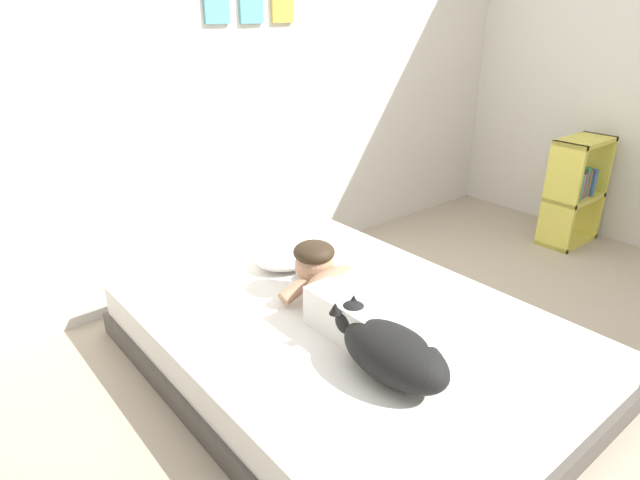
% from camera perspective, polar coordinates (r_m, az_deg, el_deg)
% --- Properties ---
extents(ground_plane, '(12.85, 12.85, 0.00)m').
position_cam_1_polar(ground_plane, '(2.66, 12.80, -13.46)').
color(ground_plane, tan).
extents(back_wall, '(4.43, 0.12, 2.50)m').
position_cam_1_polar(back_wall, '(3.30, -7.59, 17.71)').
color(back_wall, silver).
rests_on(back_wall, ground).
extents(bed, '(1.53, 2.05, 0.28)m').
position_cam_1_polar(bed, '(2.55, 2.73, -10.78)').
color(bed, '#4C4742').
rests_on(bed, ground).
extents(pillow, '(0.52, 0.32, 0.11)m').
position_cam_1_polar(pillow, '(2.96, -2.14, -1.34)').
color(pillow, white).
rests_on(pillow, bed).
extents(person_lying, '(0.43, 0.92, 0.27)m').
position_cam_1_polar(person_lying, '(2.39, 4.90, -6.56)').
color(person_lying, white).
rests_on(person_lying, bed).
extents(dog, '(0.26, 0.57, 0.21)m').
position_cam_1_polar(dog, '(2.10, 7.23, -11.33)').
color(dog, black).
rests_on(dog, bed).
extents(coffee_cup, '(0.12, 0.09, 0.07)m').
position_cam_1_polar(coffee_cup, '(2.77, -0.51, -3.57)').
color(coffee_cup, teal).
rests_on(coffee_cup, bed).
extents(cell_phone, '(0.07, 0.14, 0.01)m').
position_cam_1_polar(cell_phone, '(2.73, 4.59, -4.90)').
color(cell_phone, black).
rests_on(cell_phone, bed).
extents(bookshelf, '(0.45, 0.24, 0.75)m').
position_cam_1_polar(bookshelf, '(4.18, 25.25, 4.79)').
color(bookshelf, '#D8CC4C').
rests_on(bookshelf, ground).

